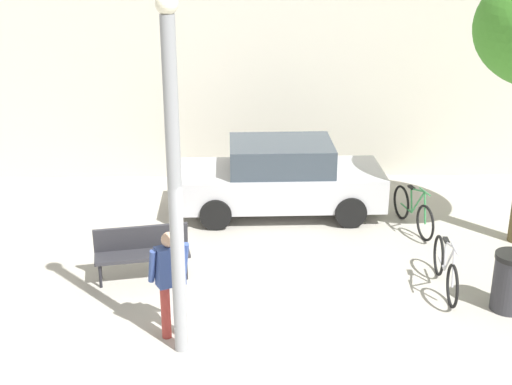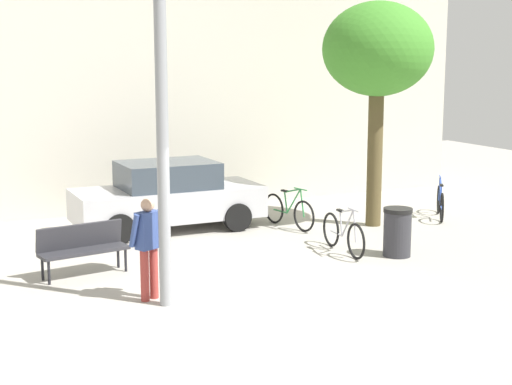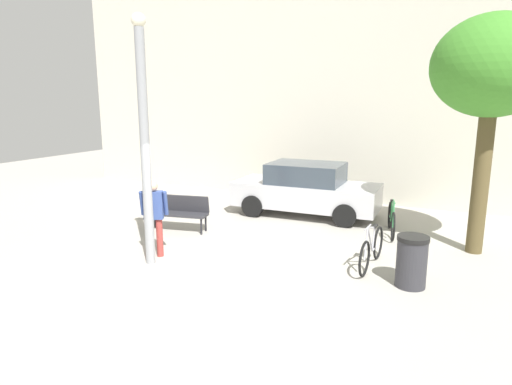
{
  "view_description": "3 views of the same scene",
  "coord_description": "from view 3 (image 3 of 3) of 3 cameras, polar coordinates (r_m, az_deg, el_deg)",
  "views": [
    {
      "loc": [
        -0.38,
        -8.41,
        5.69
      ],
      "look_at": [
        -0.2,
        2.31,
        1.61
      ],
      "focal_mm": 49.33,
      "sensor_mm": 36.0,
      "label": 1
    },
    {
      "loc": [
        -4.73,
        -10.98,
        3.88
      ],
      "look_at": [
        1.17,
        2.28,
        1.29
      ],
      "focal_mm": 53.87,
      "sensor_mm": 36.0,
      "label": 2
    },
    {
      "loc": [
        4.39,
        -6.75,
        3.35
      ],
      "look_at": [
        0.23,
        2.16,
        1.28
      ],
      "focal_mm": 30.89,
      "sensor_mm": 36.0,
      "label": 3
    }
  ],
  "objects": [
    {
      "name": "bicycle_silver",
      "position": [
        9.3,
        14.74,
        -7.11
      ],
      "size": [
        0.16,
        1.81,
        0.97
      ],
      "color": "black",
      "rests_on": "ground_plane"
    },
    {
      "name": "lamppost",
      "position": [
        9.04,
        -14.24,
        6.97
      ],
      "size": [
        0.28,
        0.28,
        4.96
      ],
      "color": "gray",
      "rests_on": "ground_plane"
    },
    {
      "name": "trash_bin",
      "position": [
        8.55,
        19.5,
        -8.4
      ],
      "size": [
        0.57,
        0.57,
        0.96
      ],
      "color": "#2D2D33",
      "rests_on": "ground_plane"
    },
    {
      "name": "ground_plane",
      "position": [
        8.72,
        -7.52,
        -10.79
      ],
      "size": [
        36.0,
        36.0,
        0.0
      ],
      "primitive_type": "plane",
      "color": "#A8A399"
    },
    {
      "name": "building_facade",
      "position": [
        16.03,
        9.43,
        15.33
      ],
      "size": [
        19.31,
        2.0,
        8.7
      ],
      "primitive_type": "cube",
      "color": "beige",
      "rests_on": "ground_plane"
    },
    {
      "name": "person_by_lamppost",
      "position": [
        9.69,
        -13.08,
        -2.65
      ],
      "size": [
        0.63,
        0.47,
        1.67
      ],
      "color": "#9E3833",
      "rests_on": "ground_plane"
    },
    {
      "name": "bicycle_green",
      "position": [
        11.66,
        17.13,
        -3.37
      ],
      "size": [
        0.43,
        1.78,
        0.97
      ],
      "color": "black",
      "rests_on": "ground_plane"
    },
    {
      "name": "plaza_tree",
      "position": [
        10.62,
        28.33,
        13.86
      ],
      "size": [
        2.49,
        2.49,
        5.09
      ],
      "color": "brown",
      "rests_on": "ground_plane"
    },
    {
      "name": "parked_car_silver",
      "position": [
        13.01,
        6.47,
        0.41
      ],
      "size": [
        4.24,
        1.9,
        1.55
      ],
      "color": "#B7B7BC",
      "rests_on": "ground_plane"
    },
    {
      "name": "park_bench",
      "position": [
        11.65,
        -10.02,
        -2.21
      ],
      "size": [
        1.66,
        0.77,
        0.92
      ],
      "color": "#2D2D33",
      "rests_on": "ground_plane"
    }
  ]
}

